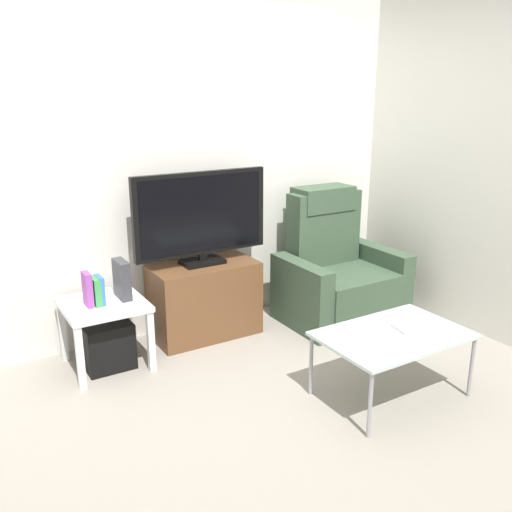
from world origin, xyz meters
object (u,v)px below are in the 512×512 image
object	(u,v)px
side_table	(104,312)
game_console	(122,279)
book_middle	(96,291)
television	(201,216)
recliner_armchair	(337,274)
cell_phone	(402,329)
coffee_table	(393,337)
tv_stand	(205,300)
book_leftmost	(88,290)
book_rightmost	(100,290)
subwoofer_box	(107,344)

from	to	relation	value
side_table	game_console	size ratio (longest dim) A/B	2.00
book_middle	side_table	bearing A→B (deg)	23.16
television	side_table	world-z (taller)	television
television	recliner_armchair	world-z (taller)	television
cell_phone	coffee_table	bearing A→B (deg)	-158.73
recliner_armchair	book_middle	distance (m)	1.99
tv_stand	cell_phone	bearing A→B (deg)	-64.24
book_leftmost	tv_stand	bearing A→B (deg)	7.73
recliner_armchair	book_rightmost	xyz separation A→B (m)	(-1.95, 0.11, 0.20)
television	coffee_table	distance (m)	1.66
book_rightmost	game_console	distance (m)	0.17
book_leftmost	game_console	world-z (taller)	game_console
recliner_armchair	book_rightmost	size ratio (longest dim) A/B	5.55
side_table	book_rightmost	distance (m)	0.17
subwoofer_box	book_leftmost	distance (m)	0.44
book_rightmost	recliner_armchair	bearing A→B (deg)	-3.16
tv_stand	book_leftmost	distance (m)	0.97
tv_stand	subwoofer_box	size ratio (longest dim) A/B	2.50
book_leftmost	subwoofer_box	bearing A→B (deg)	11.31
game_console	cell_phone	world-z (taller)	game_console
coffee_table	book_middle	bearing A→B (deg)	138.18
tv_stand	recliner_armchair	distance (m)	1.15
book_leftmost	book_rightmost	distance (m)	0.08
coffee_table	recliner_armchair	bearing A→B (deg)	66.11
television	tv_stand	bearing A→B (deg)	-90.00
book_rightmost	coffee_table	bearing A→B (deg)	-42.38
side_table	book_rightmost	xyz separation A→B (m)	(-0.02, -0.02, 0.17)
subwoofer_box	game_console	distance (m)	0.47
television	cell_phone	world-z (taller)	television
television	coffee_table	bearing A→B (deg)	-67.69
tv_stand	coffee_table	xyz separation A→B (m)	(0.59, -1.42, 0.11)
side_table	book_rightmost	bearing A→B (deg)	-132.35
television	book_leftmost	distance (m)	1.00
book_rightmost	game_console	bearing A→B (deg)	10.41
recliner_armchair	side_table	xyz separation A→B (m)	(-1.93, 0.13, 0.02)
recliner_armchair	book_leftmost	xyz separation A→B (m)	(-2.03, 0.11, 0.22)
coffee_table	tv_stand	bearing A→B (deg)	112.57
recliner_armchair	cell_phone	bearing A→B (deg)	-110.71
side_table	book_leftmost	xyz separation A→B (m)	(-0.10, -0.02, 0.19)
book_leftmost	cell_phone	distance (m)	2.05
book_leftmost	book_rightmost	xyz separation A→B (m)	(0.08, 0.00, -0.02)
book_rightmost	tv_stand	bearing A→B (deg)	8.48
book_middle	game_console	xyz separation A→B (m)	(0.19, 0.03, 0.04)
television	book_middle	xyz separation A→B (m)	(-0.86, -0.14, -0.39)
tv_stand	recliner_armchair	world-z (taller)	recliner_armchair
subwoofer_box	game_console	bearing A→B (deg)	3.95
subwoofer_box	side_table	bearing A→B (deg)	180.00
side_table	coffee_table	xyz separation A→B (m)	(1.41, -1.32, 0.00)
recliner_armchair	book_leftmost	size ratio (longest dim) A/B	4.64
book_middle	book_rightmost	xyz separation A→B (m)	(0.03, 0.00, 0.00)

